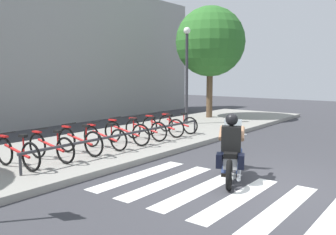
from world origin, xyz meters
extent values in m
plane|color=#38383D|center=(0.00, 0.00, 0.00)|extent=(48.00, 48.00, 0.00)
cube|color=gray|center=(0.00, 5.21, 0.07)|extent=(24.00, 4.40, 0.15)
cube|color=white|center=(-1.03, -1.60, 0.00)|extent=(2.80, 0.40, 0.01)
cube|color=white|center=(-1.03, -0.80, 0.00)|extent=(2.80, 0.40, 0.01)
cube|color=white|center=(-1.03, 0.00, 0.00)|extent=(2.80, 0.40, 0.01)
cube|color=white|center=(-1.03, 0.80, 0.00)|extent=(2.80, 0.40, 0.01)
cube|color=white|center=(-1.03, 1.60, 0.00)|extent=(2.80, 0.40, 0.01)
cube|color=white|center=(-1.03, 2.40, 0.00)|extent=(2.80, 0.40, 0.01)
torus|color=black|center=(0.74, 1.04, 0.30)|extent=(0.60, 0.36, 0.61)
cylinder|color=silver|center=(0.74, 1.04, 0.30)|extent=(0.14, 0.14, 0.11)
torus|color=black|center=(-0.73, 0.35, 0.30)|extent=(0.60, 0.36, 0.61)
cylinder|color=silver|center=(-0.73, 0.35, 0.30)|extent=(0.14, 0.14, 0.11)
cube|color=silver|center=(0.00, 0.70, 0.44)|extent=(0.92, 0.63, 0.28)
ellipsoid|color=black|center=(0.21, 0.79, 0.66)|extent=(0.59, 0.48, 0.22)
cube|color=black|center=(-0.20, 0.60, 0.59)|extent=(0.63, 0.49, 0.10)
cube|color=black|center=(-0.45, 0.72, 0.48)|extent=(0.34, 0.25, 0.28)
cube|color=black|center=(-0.26, 0.33, 0.48)|extent=(0.34, 0.25, 0.28)
cylinder|color=silver|center=(0.59, 0.97, 0.86)|extent=(0.29, 0.57, 0.03)
sphere|color=white|center=(0.78, 1.06, 0.66)|extent=(0.18, 0.18, 0.18)
cube|color=silver|center=(0.62, 0.99, 1.04)|extent=(0.21, 0.38, 0.32)
cylinder|color=silver|center=(-0.16, 0.42, 0.18)|extent=(0.76, 0.41, 0.08)
cube|color=black|center=(-0.13, 0.63, 0.89)|extent=(0.41, 0.47, 0.52)
sphere|color=black|center=(-0.10, 0.65, 1.29)|extent=(0.26, 0.26, 0.26)
cylinder|color=#9E7051|center=(-0.02, 0.93, 0.97)|extent=(0.51, 0.30, 0.26)
cylinder|color=#9E7051|center=(0.17, 0.53, 0.97)|extent=(0.51, 0.30, 0.26)
cylinder|color=navy|center=(-0.06, 0.84, 0.53)|extent=(0.46, 0.32, 0.24)
cylinder|color=navy|center=(0.04, 0.89, 0.23)|extent=(0.11, 0.11, 0.45)
cube|color=black|center=(0.08, 0.91, 0.04)|extent=(0.26, 0.19, 0.08)
cylinder|color=navy|center=(0.07, 0.55, 0.53)|extent=(0.46, 0.32, 0.24)
cylinder|color=navy|center=(0.18, 0.60, 0.23)|extent=(0.11, 0.11, 0.45)
cube|color=black|center=(0.22, 0.62, 0.04)|extent=(0.26, 0.19, 0.08)
torus|color=black|center=(-2.70, 5.02, 0.48)|extent=(0.10, 0.65, 0.65)
torus|color=black|center=(-2.63, 4.05, 0.48)|extent=(0.10, 0.65, 0.65)
cylinder|color=red|center=(-2.66, 4.53, 0.55)|extent=(0.12, 0.87, 0.24)
cylinder|color=red|center=(-2.65, 4.29, 0.71)|extent=(0.04, 0.04, 0.40)
cube|color=black|center=(-2.65, 4.29, 0.91)|extent=(0.11, 0.21, 0.06)
cylinder|color=black|center=(-2.69, 4.92, 0.91)|extent=(0.48, 0.06, 0.03)
cube|color=red|center=(-2.70, 5.02, 0.83)|extent=(0.10, 0.29, 0.04)
torus|color=black|center=(-1.84, 5.04, 0.47)|extent=(0.10, 0.64, 0.63)
torus|color=black|center=(-1.77, 4.03, 0.47)|extent=(0.10, 0.64, 0.63)
cylinder|color=red|center=(-1.81, 4.53, 0.54)|extent=(0.12, 0.91, 0.25)
cylinder|color=red|center=(-1.79, 4.28, 0.70)|extent=(0.04, 0.04, 0.39)
cube|color=black|center=(-1.79, 4.28, 0.89)|extent=(0.11, 0.21, 0.06)
cylinder|color=black|center=(-1.84, 4.94, 0.89)|extent=(0.48, 0.06, 0.03)
cube|color=red|center=(-1.84, 5.04, 0.82)|extent=(0.10, 0.29, 0.04)
torus|color=black|center=(-0.99, 5.03, 0.49)|extent=(0.10, 0.66, 0.66)
torus|color=black|center=(-0.92, 4.04, 0.49)|extent=(0.10, 0.66, 0.66)
cylinder|color=red|center=(-0.95, 4.53, 0.55)|extent=(0.12, 0.89, 0.24)
cylinder|color=red|center=(-0.93, 4.29, 0.72)|extent=(0.04, 0.04, 0.40)
cube|color=black|center=(-0.93, 4.29, 0.93)|extent=(0.11, 0.21, 0.06)
cylinder|color=black|center=(-0.98, 4.93, 0.93)|extent=(0.48, 0.06, 0.03)
cube|color=red|center=(-0.99, 5.03, 0.84)|extent=(0.10, 0.29, 0.04)
torus|color=black|center=(-0.13, 5.04, 0.46)|extent=(0.09, 0.61, 0.61)
torus|color=black|center=(-0.06, 4.03, 0.46)|extent=(0.09, 0.61, 0.61)
cylinder|color=red|center=(-0.10, 4.53, 0.52)|extent=(0.12, 0.91, 0.25)
cylinder|color=red|center=(-0.08, 4.28, 0.68)|extent=(0.04, 0.04, 0.37)
cube|color=black|center=(-0.08, 4.28, 0.86)|extent=(0.11, 0.21, 0.06)
cylinder|color=black|center=(-0.13, 4.94, 0.86)|extent=(0.48, 0.06, 0.03)
cube|color=red|center=(-0.13, 5.04, 0.79)|extent=(0.10, 0.29, 0.04)
torus|color=black|center=(0.72, 5.07, 0.48)|extent=(0.10, 0.66, 0.66)
torus|color=black|center=(0.80, 4.00, 0.48)|extent=(0.10, 0.66, 0.66)
cylinder|color=red|center=(0.76, 4.53, 0.55)|extent=(0.13, 0.96, 0.26)
cylinder|color=red|center=(0.78, 4.26, 0.72)|extent=(0.04, 0.04, 0.40)
cube|color=black|center=(0.78, 4.26, 0.92)|extent=(0.11, 0.21, 0.06)
cylinder|color=black|center=(0.73, 4.96, 0.92)|extent=(0.48, 0.06, 0.03)
cube|color=red|center=(0.72, 5.07, 0.84)|extent=(0.10, 0.29, 0.04)
torus|color=black|center=(1.58, 5.04, 0.47)|extent=(0.10, 0.62, 0.62)
torus|color=black|center=(1.65, 4.03, 0.47)|extent=(0.10, 0.62, 0.62)
cylinder|color=red|center=(1.61, 4.53, 0.53)|extent=(0.12, 0.90, 0.25)
cylinder|color=red|center=(1.63, 4.28, 0.69)|extent=(0.04, 0.04, 0.38)
cube|color=black|center=(1.63, 4.28, 0.88)|extent=(0.11, 0.21, 0.06)
cylinder|color=black|center=(1.59, 4.94, 0.88)|extent=(0.48, 0.06, 0.03)
cube|color=red|center=(1.58, 5.04, 0.81)|extent=(0.10, 0.29, 0.04)
torus|color=black|center=(2.43, 5.07, 0.47)|extent=(0.09, 0.62, 0.62)
torus|color=black|center=(2.51, 4.00, 0.47)|extent=(0.09, 0.62, 0.62)
cylinder|color=red|center=(2.47, 4.53, 0.53)|extent=(0.13, 0.96, 0.26)
cylinder|color=red|center=(2.49, 4.27, 0.69)|extent=(0.04, 0.04, 0.38)
cube|color=black|center=(2.49, 4.27, 0.88)|extent=(0.11, 0.21, 0.06)
cylinder|color=black|center=(2.44, 4.96, 0.88)|extent=(0.48, 0.06, 0.03)
cube|color=red|center=(2.43, 5.07, 0.80)|extent=(0.10, 0.29, 0.04)
torus|color=black|center=(3.29, 5.04, 0.46)|extent=(0.09, 0.60, 0.60)
torus|color=black|center=(3.36, 4.03, 0.46)|extent=(0.09, 0.60, 0.60)
cylinder|color=red|center=(3.33, 4.53, 0.52)|extent=(0.12, 0.90, 0.25)
cylinder|color=red|center=(3.34, 4.28, 0.67)|extent=(0.04, 0.04, 0.37)
cube|color=black|center=(3.34, 4.28, 0.85)|extent=(0.11, 0.21, 0.06)
cylinder|color=black|center=(3.30, 4.94, 0.85)|extent=(0.48, 0.06, 0.03)
cube|color=red|center=(3.29, 5.04, 0.78)|extent=(0.10, 0.29, 0.04)
cylinder|color=#333338|center=(0.33, 3.98, 0.60)|extent=(6.59, 0.07, 0.07)
cylinder|color=#333338|center=(-2.91, 3.98, 0.38)|extent=(0.06, 0.06, 0.45)
cylinder|color=#333338|center=(3.58, 3.98, 0.38)|extent=(0.06, 0.06, 0.45)
cylinder|color=#2D2D33|center=(5.43, 5.61, 1.92)|extent=(0.12, 0.12, 3.83)
sphere|color=white|center=(5.43, 5.61, 3.95)|extent=(0.28, 0.28, 0.28)
cylinder|color=brown|center=(7.91, 6.01, 1.29)|extent=(0.29, 0.29, 2.57)
sphere|color=#2D6B28|center=(7.91, 6.01, 3.71)|extent=(3.25, 3.25, 3.25)
camera|label=1|loc=(-6.74, -2.80, 2.25)|focal=38.30mm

